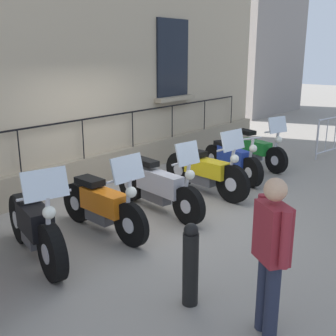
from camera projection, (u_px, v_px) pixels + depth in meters
name	position (u px, v px, depth m)	size (l,w,h in m)	color
ground_plane	(156.00, 209.00, 7.40)	(60.00, 60.00, 0.00)	gray
motorcycle_black	(35.00, 228.00, 5.49)	(1.96, 0.81, 1.39)	black
motorcycle_orange	(103.00, 206.00, 6.29)	(1.96, 0.65, 1.33)	black
motorcycle_silver	(159.00, 188.00, 7.15)	(2.16, 0.65, 1.35)	black
motorcycle_yellow	(206.00, 171.00, 8.04)	(2.06, 0.71, 1.35)	black
motorcycle_blue	(232.00, 161.00, 9.06)	(1.87, 0.94, 1.01)	black
motorcycle_green	(255.00, 149.00, 10.02)	(2.04, 0.89, 1.29)	black
bollard	(190.00, 264.00, 4.50)	(0.18, 0.18, 0.96)	black
pedestrian_standing	(271.00, 250.00, 3.90)	(0.45, 0.39, 1.61)	#23283D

